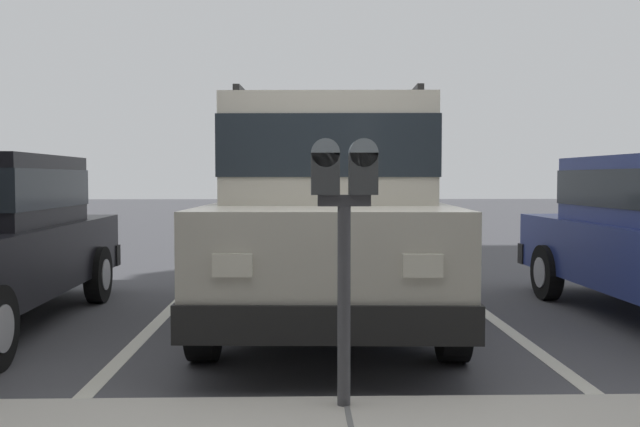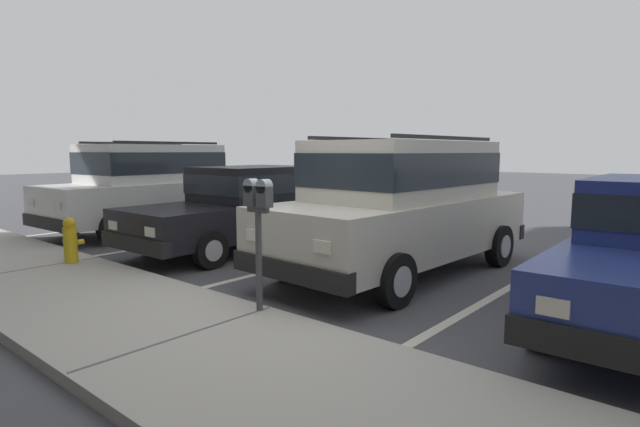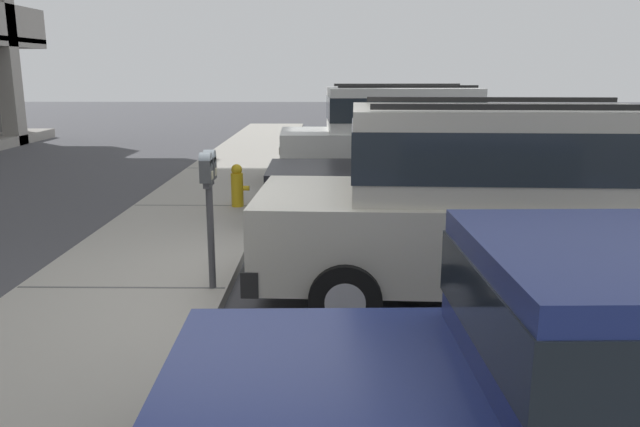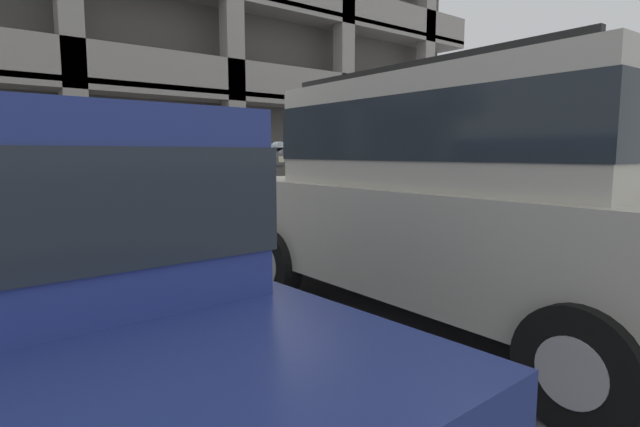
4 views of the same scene
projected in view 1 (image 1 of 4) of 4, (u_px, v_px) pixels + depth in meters
name	position (u px, v px, depth m)	size (l,w,h in m)	color
ground_plane	(343.00, 414.00, 4.17)	(80.00, 80.00, 0.10)	#4C4C51
parking_stall_lines	(130.00, 349.00, 5.52)	(12.68, 4.80, 0.01)	silver
silver_suv	(329.00, 204.00, 6.62)	(2.16, 4.85, 2.03)	beige
parking_meter_near	(344.00, 207.00, 3.76)	(0.35, 0.12, 1.42)	#47474C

